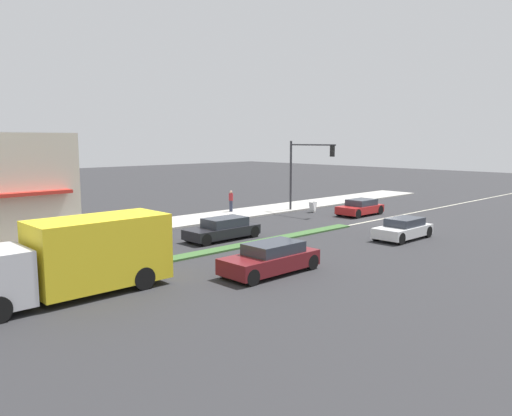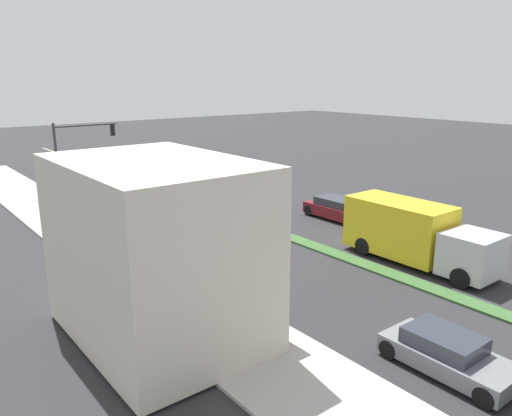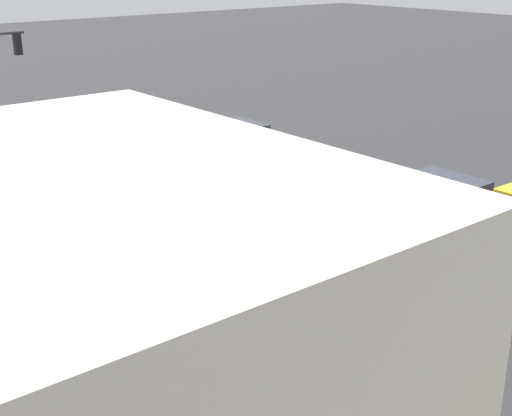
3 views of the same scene
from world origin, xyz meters
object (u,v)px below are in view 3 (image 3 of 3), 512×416
hatchback_red (35,137)px  van_white (244,137)px  sedan_maroon (450,199)px  sedan_dark (217,221)px

hatchback_red → van_white: (-7.20, 6.03, -0.00)m
sedan_maroon → van_white: size_ratio=1.15×
hatchback_red → sedan_maroon: (-7.20, 17.11, 0.05)m
sedan_dark → sedan_maroon: 7.91m
van_white → sedan_dark: bearing=47.3°
sedan_dark → sedan_maroon: bearing=155.6°
hatchback_red → sedan_maroon: sedan_maroon is taller
sedan_dark → hatchback_red: bearing=-90.0°
sedan_maroon → van_white: 11.08m
sedan_dark → van_white: 10.62m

